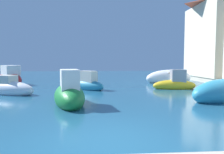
# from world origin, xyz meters

# --- Properties ---
(ground) EXTENTS (80.00, 80.00, 0.00)m
(ground) POSITION_xyz_m (0.00, 0.00, 0.00)
(ground) COLOR #1E5170
(moored_boat_0) EXTENTS (3.28, 3.01, 1.57)m
(moored_boat_0) POSITION_xyz_m (-1.09, 10.24, 0.38)
(moored_boat_0) COLOR teal
(moored_boat_0) RESTS_ON ground
(moored_boat_2) EXTENTS (2.14, 3.95, 1.95)m
(moored_boat_2) POSITION_xyz_m (-1.57, 4.80, 0.47)
(moored_boat_2) COLOR #197233
(moored_boat_2) RESTS_ON ground
(moored_boat_4) EXTENTS (3.95, 4.53, 2.00)m
(moored_boat_4) POSITION_xyz_m (-8.06, 14.31, 0.53)
(moored_boat_4) COLOR #B21E1E
(moored_boat_4) RESTS_ON ground
(moored_boat_6) EXTENTS (5.14, 2.93, 1.58)m
(moored_boat_6) POSITION_xyz_m (6.75, 14.81, 0.44)
(moored_boat_6) COLOR white
(moored_boat_6) RESTS_ON ground
(moored_boat_7) EXTENTS (3.08, 1.20, 0.91)m
(moored_boat_7) POSITION_xyz_m (-2.11, 15.40, 0.26)
(moored_boat_7) COLOR #B21E1E
(moored_boat_7) RESTS_ON ground
(moored_boat_8) EXTENTS (3.67, 2.57, 1.41)m
(moored_boat_8) POSITION_xyz_m (-5.67, 8.22, 0.35)
(moored_boat_8) COLOR white
(moored_boat_8) RESTS_ON ground
(moored_boat_9) EXTENTS (3.24, 1.13, 1.64)m
(moored_boat_9) POSITION_xyz_m (5.54, 9.97, 0.38)
(moored_boat_9) COLOR gold
(moored_boat_9) RESTS_ON ground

